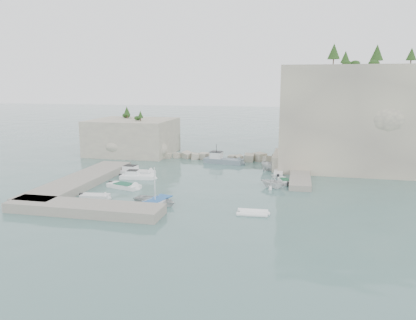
% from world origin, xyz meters
% --- Properties ---
extents(ground, '(400.00, 400.00, 0.00)m').
position_xyz_m(ground, '(0.00, 0.00, 0.00)').
color(ground, slate).
rests_on(ground, ground).
extents(cliff_east, '(26.00, 22.00, 17.00)m').
position_xyz_m(cliff_east, '(23.00, 23.00, 8.50)').
color(cliff_east, beige).
rests_on(cliff_east, ground).
extents(cliff_terrace, '(8.00, 10.00, 2.50)m').
position_xyz_m(cliff_terrace, '(13.00, 18.00, 1.25)').
color(cliff_terrace, beige).
rests_on(cliff_terrace, ground).
extents(outcrop_west, '(16.00, 14.00, 7.00)m').
position_xyz_m(outcrop_west, '(-20.00, 25.00, 3.50)').
color(outcrop_west, beige).
rests_on(outcrop_west, ground).
extents(quay_west, '(5.00, 24.00, 1.10)m').
position_xyz_m(quay_west, '(-17.00, -1.00, 0.55)').
color(quay_west, '#9E9689').
rests_on(quay_west, ground).
extents(quay_south, '(18.00, 4.00, 1.10)m').
position_xyz_m(quay_south, '(-10.00, -12.50, 0.55)').
color(quay_south, '#9E9689').
rests_on(quay_south, ground).
extents(ledge_east, '(3.00, 16.00, 0.80)m').
position_xyz_m(ledge_east, '(13.50, 10.00, 0.40)').
color(ledge_east, '#9E9689').
rests_on(ledge_east, ground).
extents(breakwater, '(28.00, 3.00, 1.40)m').
position_xyz_m(breakwater, '(-1.00, 22.00, 0.70)').
color(breakwater, beige).
rests_on(breakwater, ground).
extents(motorboat_c, '(5.59, 3.41, 0.70)m').
position_xyz_m(motorboat_c, '(-10.28, -1.32, 0.00)').
color(motorboat_c, white).
rests_on(motorboat_c, ground).
extents(motorboat_a, '(6.94, 2.59, 1.40)m').
position_xyz_m(motorboat_a, '(-12.21, 7.43, 0.00)').
color(motorboat_a, white).
rests_on(motorboat_a, ground).
extents(motorboat_e, '(3.98, 1.96, 0.70)m').
position_xyz_m(motorboat_e, '(-11.61, -7.05, 0.00)').
color(motorboat_e, silver).
rests_on(motorboat_e, ground).
extents(motorboat_b, '(5.89, 2.60, 1.40)m').
position_xyz_m(motorboat_b, '(-10.55, 4.31, 0.00)').
color(motorboat_b, white).
rests_on(motorboat_b, ground).
extents(rowboat, '(6.34, 5.25, 1.14)m').
position_xyz_m(rowboat, '(-3.45, -7.55, 0.00)').
color(rowboat, silver).
rests_on(rowboat, ground).
extents(inflatable_dinghy, '(3.77, 1.94, 0.44)m').
position_xyz_m(inflatable_dinghy, '(8.39, -8.89, 0.00)').
color(inflatable_dinghy, white).
rests_on(inflatable_dinghy, ground).
extents(tender_east_a, '(4.72, 4.42, 2.01)m').
position_xyz_m(tender_east_a, '(9.88, 3.34, 0.00)').
color(tender_east_a, white).
rests_on(tender_east_a, ground).
extents(tender_east_b, '(2.41, 3.97, 0.70)m').
position_xyz_m(tender_east_b, '(11.34, 6.28, 0.00)').
color(tender_east_b, silver).
rests_on(tender_east_b, ground).
extents(tender_east_c, '(1.52, 4.29, 0.70)m').
position_xyz_m(tender_east_c, '(10.15, 11.18, 0.00)').
color(tender_east_c, silver).
rests_on(tender_east_c, ground).
extents(tender_east_d, '(5.07, 2.06, 1.93)m').
position_xyz_m(tender_east_d, '(9.66, 14.35, 0.00)').
color(tender_east_d, silver).
rests_on(tender_east_d, ground).
extents(work_boat, '(7.97, 3.52, 2.20)m').
position_xyz_m(work_boat, '(-0.01, 18.89, 0.00)').
color(work_boat, slate).
rests_on(work_boat, ground).
extents(rowboat_mast, '(0.10, 0.10, 4.20)m').
position_xyz_m(rowboat_mast, '(-3.45, -7.55, 2.67)').
color(rowboat_mast, white).
rests_on(rowboat_mast, rowboat).
extents(vegetation, '(53.48, 13.88, 13.40)m').
position_xyz_m(vegetation, '(17.83, 24.40, 17.93)').
color(vegetation, '#1E4219').
rests_on(vegetation, ground).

